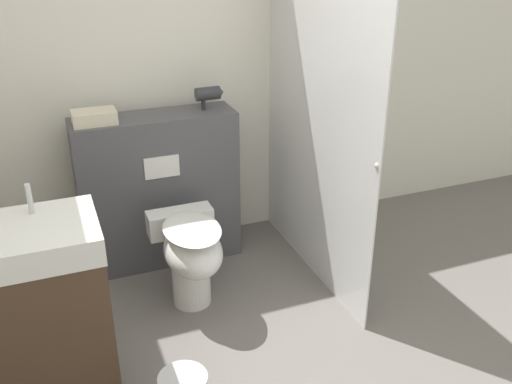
# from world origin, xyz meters

# --- Properties ---
(wall_back) EXTENTS (8.00, 0.06, 2.50)m
(wall_back) POSITION_xyz_m (0.00, 2.04, 1.25)
(wall_back) COLOR silver
(wall_back) RESTS_ON ground_plane
(partition_panel) EXTENTS (1.03, 0.32, 1.03)m
(partition_panel) POSITION_xyz_m (-0.30, 1.77, 0.51)
(partition_panel) COLOR #4C4C51
(partition_panel) RESTS_ON ground_plane
(shower_glass) EXTENTS (0.04, 1.43, 2.09)m
(shower_glass) POSITION_xyz_m (0.59, 1.29, 1.05)
(shower_glass) COLOR silver
(shower_glass) RESTS_ON ground_plane
(toilet) EXTENTS (0.40, 0.59, 0.56)m
(toilet) POSITION_xyz_m (-0.26, 1.17, 0.36)
(toilet) COLOR white
(toilet) RESTS_ON ground_plane
(sink_vanity) EXTENTS (0.52, 0.46, 1.10)m
(sink_vanity) POSITION_xyz_m (-1.06, 0.67, 0.48)
(sink_vanity) COLOR #473323
(sink_vanity) RESTS_ON ground_plane
(hair_drier) EXTENTS (0.18, 0.09, 0.15)m
(hair_drier) POSITION_xyz_m (0.06, 1.77, 1.13)
(hair_drier) COLOR #2D2D33
(hair_drier) RESTS_ON partition_panel
(folded_towel) EXTENTS (0.26, 0.17, 0.08)m
(folded_towel) POSITION_xyz_m (-0.66, 1.74, 1.07)
(folded_towel) COLOR beige
(folded_towel) RESTS_ON partition_panel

